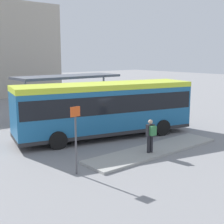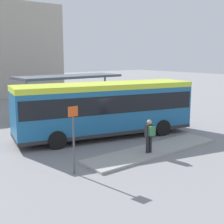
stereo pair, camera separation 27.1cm
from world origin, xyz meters
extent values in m
plane|color=gray|center=(0.00, 0.00, 0.00)|extent=(120.00, 120.00, 0.00)
cube|color=#9E9E99|center=(0.16, -3.83, 0.06)|extent=(7.95, 1.80, 0.12)
cube|color=#1E6093|center=(0.00, 0.00, 1.77)|extent=(10.79, 4.98, 2.84)
cube|color=#C6DB33|center=(0.00, 0.00, 3.04)|extent=(10.82, 5.00, 0.30)
cube|color=black|center=(0.00, 0.00, 2.11)|extent=(10.60, 4.96, 0.99)
cube|color=black|center=(5.07, -1.24, 2.11)|extent=(0.64, 2.31, 1.09)
cube|color=#28282B|center=(0.00, 0.00, 0.45)|extent=(10.80, 4.99, 0.20)
cylinder|color=black|center=(3.45, 0.43, 0.48)|extent=(1.00, 0.50, 0.97)
cylinder|color=black|center=(2.86, -1.97, 0.48)|extent=(1.00, 0.50, 0.97)
cylinder|color=black|center=(-2.86, 1.97, 0.48)|extent=(1.00, 0.50, 0.97)
cylinder|color=black|center=(-3.45, -0.43, 0.48)|extent=(1.00, 0.50, 0.97)
cylinder|color=#232328|center=(-0.53, -4.06, 0.52)|extent=(0.15, 0.15, 0.80)
cylinder|color=#232328|center=(-0.36, -4.08, 0.52)|extent=(0.15, 0.15, 0.80)
cube|color=black|center=(-0.44, -4.07, 1.22)|extent=(0.42, 0.26, 0.60)
cube|color=#337542|center=(-0.47, -4.27, 1.25)|extent=(0.32, 0.23, 0.46)
sphere|color=tan|center=(-0.44, -4.07, 1.65)|extent=(0.22, 0.22, 0.22)
torus|color=black|center=(8.71, 1.59, 0.32)|extent=(0.12, 0.65, 0.65)
torus|color=black|center=(8.61, 2.45, 0.32)|extent=(0.12, 0.65, 0.65)
cylinder|color=gold|center=(8.66, 2.02, 0.53)|extent=(0.11, 0.68, 0.04)
cylinder|color=gold|center=(8.64, 2.18, 0.48)|extent=(0.04, 0.04, 0.32)
cube|color=black|center=(8.64, 2.18, 0.63)|extent=(0.09, 0.19, 0.04)
cylinder|color=gold|center=(8.70, 1.67, 0.60)|extent=(0.48, 0.09, 0.03)
torus|color=black|center=(8.69, 2.37, 0.36)|extent=(0.06, 0.73, 0.73)
torus|color=black|center=(8.67, 3.36, 0.36)|extent=(0.06, 0.73, 0.73)
cylinder|color=silver|center=(8.68, 2.86, 0.60)|extent=(0.05, 0.77, 0.04)
cylinder|color=silver|center=(8.67, 3.04, 0.54)|extent=(0.04, 0.04, 0.36)
cube|color=black|center=(8.67, 3.04, 0.72)|extent=(0.07, 0.18, 0.04)
cylinder|color=silver|center=(8.69, 2.47, 0.69)|extent=(0.48, 0.04, 0.03)
torus|color=black|center=(8.79, 3.26, 0.32)|extent=(0.06, 0.65, 0.65)
torus|color=black|center=(8.80, 4.15, 0.32)|extent=(0.06, 0.65, 0.65)
cylinder|color=black|center=(8.79, 3.71, 0.53)|extent=(0.05, 0.69, 0.04)
cylinder|color=black|center=(8.80, 3.86, 0.48)|extent=(0.04, 0.04, 0.32)
cube|color=black|center=(8.80, 3.86, 0.64)|extent=(0.07, 0.18, 0.04)
cylinder|color=black|center=(8.79, 3.35, 0.61)|extent=(0.48, 0.04, 0.03)
cube|color=#4C515B|center=(1.34, 6.23, 3.18)|extent=(8.10, 2.79, 0.18)
cylinder|color=gray|center=(-2.10, 6.23, 1.55)|extent=(0.16, 0.16, 3.09)
cylinder|color=gray|center=(4.78, 6.23, 1.55)|extent=(0.16, 0.16, 3.09)
cylinder|color=slate|center=(-0.75, 3.92, 0.28)|extent=(0.64, 0.64, 0.56)
sphere|color=#235B28|center=(-0.75, 3.92, 0.84)|extent=(0.74, 0.74, 0.74)
cylinder|color=#4C4C51|center=(-4.58, -3.89, 1.20)|extent=(0.08, 0.08, 2.40)
cube|color=#D84C19|center=(-4.58, -3.89, 2.60)|extent=(0.44, 0.03, 0.40)
camera|label=1|loc=(-11.18, -14.15, 4.82)|focal=50.00mm
camera|label=2|loc=(-10.97, -14.32, 4.82)|focal=50.00mm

